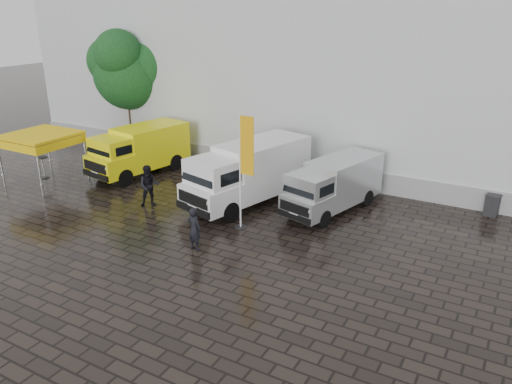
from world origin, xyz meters
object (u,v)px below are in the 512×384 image
van_yellow (139,151)px  cocktail_table (43,168)px  flagpole (244,165)px  wheelie_bin (492,205)px  person_front (194,229)px  canopy_tent (40,137)px  person_tent (149,186)px  van_white (248,175)px  van_silver (333,186)px

van_yellow → cocktail_table: 5.09m
flagpole → wheelie_bin: bearing=36.4°
person_front → canopy_tent: bearing=-2.3°
wheelie_bin → van_yellow: bearing=-160.7°
canopy_tent → person_front: canopy_tent is taller
flagpole → person_tent: bearing=179.8°
van_yellow → wheelie_bin: size_ratio=5.74×
cocktail_table → van_yellow: bearing=37.2°
cocktail_table → van_white: bearing=11.1°
van_silver → person_tent: (-7.50, -3.53, -0.19)m
van_white → cocktail_table: (-11.27, -2.21, -0.82)m
cocktail_table → canopy_tent: bearing=-33.1°
wheelie_bin → person_tent: person_tent is taller
van_yellow → flagpole: bearing=-11.3°
person_tent → van_silver: bearing=-16.8°
van_yellow → person_tent: size_ratio=2.86×
van_white → person_front: size_ratio=3.81×
canopy_tent → flagpole: flagpole is taller
person_front → flagpole: bearing=-95.1°
van_silver → canopy_tent: canopy_tent is taller
van_silver → canopy_tent: bearing=-150.3°
van_silver → person_front: (-3.14, -6.10, -0.30)m
van_yellow → van_white: size_ratio=0.85×
person_tent → canopy_tent: bearing=140.3°
van_yellow → canopy_tent: canopy_tent is taller
van_yellow → cocktail_table: bearing=-132.8°
van_white → cocktail_table: bearing=-154.2°
cocktail_table → wheelie_bin: (21.29, 6.17, -0.10)m
wheelie_bin → person_front: 13.03m
van_yellow → person_tent: bearing=-33.3°
van_white → cocktail_table: size_ratio=5.58×
van_yellow → canopy_tent: size_ratio=1.79×
van_silver → canopy_tent: size_ratio=1.72×
van_silver → person_tent: van_silver is taller
wheelie_bin → canopy_tent: bearing=-152.9°
canopy_tent → flagpole: 11.74m
flagpole → cocktail_table: size_ratio=4.24×
cocktail_table → wheelie_bin: cocktail_table is taller
cocktail_table → flagpole: bearing=-1.2°
cocktail_table → person_front: (11.87, -2.82, 0.27)m
van_white → person_tent: (-3.76, -2.46, -0.44)m
person_front → person_tent: 5.07m
flagpole → person_front: (-0.66, -2.55, -1.89)m
flagpole → cocktail_table: flagpole is taller
flagpole → canopy_tent: bearing=-178.8°
wheelie_bin → person_tent: bearing=-146.0°
flagpole → wheelie_bin: 11.10m
canopy_tent → van_silver: bearing=15.0°
van_white → van_silver: van_white is taller
van_silver → person_front: bearing=-102.4°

